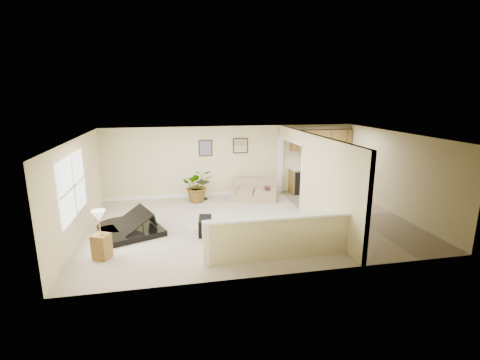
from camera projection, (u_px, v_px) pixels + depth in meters
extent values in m
plane|color=#BEAC93|center=(250.00, 223.00, 9.95)|extent=(9.00, 9.00, 0.00)
cube|color=beige|center=(232.00, 161.00, 12.51)|extent=(9.00, 0.04, 2.50)
cube|color=beige|center=(285.00, 216.00, 6.79)|extent=(9.00, 0.04, 2.50)
cube|color=beige|center=(78.00, 189.00, 8.80)|extent=(0.04, 6.00, 2.50)
cube|color=beige|center=(396.00, 174.00, 10.50)|extent=(0.04, 6.00, 2.50)
cube|color=white|center=(251.00, 135.00, 9.35)|extent=(9.00, 6.00, 0.04)
cube|color=tan|center=(351.00, 215.00, 10.54)|extent=(2.70, 6.00, 0.01)
cube|color=beige|center=(330.00, 188.00, 8.85)|extent=(0.12, 3.60, 2.50)
cube|color=beige|center=(292.00, 134.00, 11.43)|extent=(0.12, 2.35, 0.40)
cube|color=beige|center=(280.00, 239.00, 7.67)|extent=(3.30, 0.12, 0.95)
cube|color=white|center=(281.00, 218.00, 7.55)|extent=(3.40, 0.22, 0.05)
cube|color=white|center=(206.00, 244.00, 7.35)|extent=(0.14, 0.14, 1.00)
cube|color=white|center=(72.00, 186.00, 8.28)|extent=(0.05, 2.15, 1.45)
cube|color=#391E15|center=(206.00, 148.00, 12.18)|extent=(0.48, 0.03, 0.58)
cube|color=#855474|center=(206.00, 148.00, 12.16)|extent=(0.40, 0.01, 0.50)
cube|color=#391E15|center=(240.00, 146.00, 12.41)|extent=(0.55, 0.03, 0.55)
cube|color=white|center=(241.00, 146.00, 12.39)|extent=(0.46, 0.01, 0.46)
cube|color=olive|center=(320.00, 180.00, 13.04)|extent=(2.30, 0.60, 0.90)
cube|color=beige|center=(321.00, 168.00, 12.92)|extent=(2.36, 0.65, 0.04)
cube|color=black|center=(300.00, 182.00, 12.88)|extent=(0.60, 0.60, 0.84)
cube|color=olive|center=(321.00, 140.00, 12.79)|extent=(2.30, 0.35, 0.75)
cube|color=black|center=(130.00, 206.00, 8.94)|extent=(1.81, 1.70, 0.30)
cylinder|color=black|center=(127.00, 201.00, 9.44)|extent=(1.24, 1.24, 0.30)
cube|color=silver|center=(165.00, 206.00, 9.12)|extent=(0.58, 1.01, 0.02)
cube|color=black|center=(126.00, 196.00, 8.96)|extent=(1.49, 1.49, 0.67)
cube|color=black|center=(205.00, 226.00, 9.11)|extent=(0.42, 0.70, 0.44)
cube|color=tan|center=(254.00, 193.00, 12.19)|extent=(1.78, 1.36, 0.44)
cube|color=tan|center=(252.00, 178.00, 12.41)|extent=(1.55, 0.72, 0.46)
cube|color=tan|center=(235.00, 185.00, 11.99)|extent=(0.47, 0.90, 0.17)
cube|color=tan|center=(273.00, 183.00, 12.25)|extent=(0.47, 0.90, 0.17)
cylinder|color=black|center=(203.00, 199.00, 12.21)|extent=(0.32, 0.32, 0.03)
cylinder|color=black|center=(203.00, 190.00, 12.14)|extent=(0.03, 0.03, 0.61)
cylinder|color=black|center=(203.00, 182.00, 12.06)|extent=(0.44, 0.44, 0.03)
cylinder|color=black|center=(198.00, 198.00, 11.92)|extent=(0.32, 0.32, 0.23)
imported|color=#194E17|center=(198.00, 185.00, 11.81)|extent=(1.03, 0.89, 1.13)
cylinder|color=black|center=(267.00, 198.00, 12.05)|extent=(0.26, 0.26, 0.19)
imported|color=#194E17|center=(267.00, 193.00, 12.01)|extent=(0.31, 0.31, 0.51)
cube|color=olive|center=(102.00, 247.00, 7.72)|extent=(0.44, 0.44, 0.57)
cylinder|color=gold|center=(100.00, 234.00, 7.65)|extent=(0.15, 0.15, 0.02)
cylinder|color=gold|center=(100.00, 226.00, 7.60)|extent=(0.03, 0.03, 0.38)
cone|color=beige|center=(99.00, 216.00, 7.55)|extent=(0.30, 0.30, 0.25)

